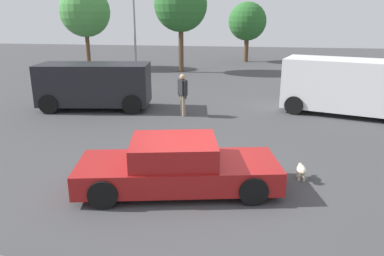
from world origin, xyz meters
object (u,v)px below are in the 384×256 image
(suv_dark, at_px, (95,84))
(light_post_near, at_px, (134,17))
(sedan_foreground, at_px, (177,167))
(pedestrian, at_px, (183,91))
(dog, at_px, (302,170))
(van_white, at_px, (352,86))

(suv_dark, height_order, light_post_near, light_post_near)
(sedan_foreground, relative_size, pedestrian, 2.87)
(dog, xyz_separation_m, light_post_near, (-9.55, 16.95, 3.50))
(light_post_near, bearing_deg, pedestrian, -64.22)
(dog, xyz_separation_m, pedestrian, (-4.03, 5.53, 0.75))
(sedan_foreground, bearing_deg, suv_dark, 113.48)
(pedestrian, relative_size, light_post_near, 0.31)
(sedan_foreground, height_order, van_white, van_white)
(sedan_foreground, bearing_deg, pedestrian, 87.53)
(sedan_foreground, height_order, dog, sedan_foreground)
(dog, relative_size, suv_dark, 0.13)
(van_white, bearing_deg, suv_dark, -159.08)
(sedan_foreground, distance_m, van_white, 9.65)
(dog, height_order, van_white, van_white)
(van_white, xyz_separation_m, suv_dark, (-10.65, -0.74, -0.14))
(dog, bearing_deg, pedestrian, -144.78)
(sedan_foreground, relative_size, light_post_near, 0.90)
(dog, bearing_deg, light_post_near, -151.46)
(sedan_foreground, distance_m, dog, 3.12)
(dog, relative_size, light_post_near, 0.11)
(sedan_foreground, relative_size, suv_dark, 1.00)
(dog, bearing_deg, sedan_foreground, -72.10)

